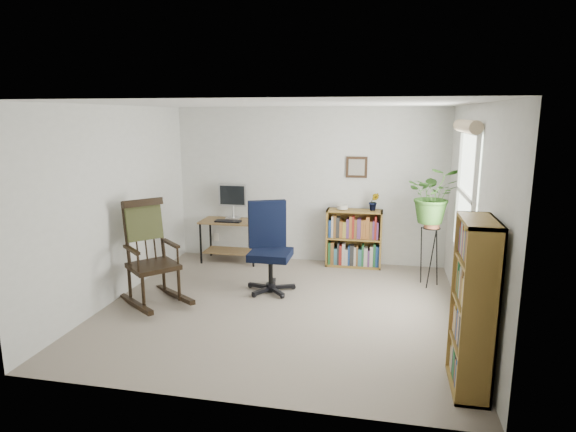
% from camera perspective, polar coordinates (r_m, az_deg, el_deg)
% --- Properties ---
extents(floor, '(4.20, 4.00, 0.00)m').
position_cam_1_polar(floor, '(5.91, -0.79, -10.80)').
color(floor, gray).
rests_on(floor, ground).
extents(ceiling, '(4.20, 4.00, 0.00)m').
position_cam_1_polar(ceiling, '(5.46, -0.86, 13.13)').
color(ceiling, white).
rests_on(ceiling, ground).
extents(wall_back, '(4.20, 0.00, 2.40)m').
position_cam_1_polar(wall_back, '(7.50, 2.44, 3.59)').
color(wall_back, silver).
rests_on(wall_back, ground).
extents(wall_front, '(4.20, 0.00, 2.40)m').
position_cam_1_polar(wall_front, '(3.69, -7.47, -5.25)').
color(wall_front, silver).
rests_on(wall_front, ground).
extents(wall_left, '(0.00, 4.00, 2.40)m').
position_cam_1_polar(wall_left, '(6.34, -19.70, 1.37)').
color(wall_left, silver).
rests_on(wall_left, ground).
extents(wall_right, '(0.00, 4.00, 2.40)m').
position_cam_1_polar(wall_right, '(5.52, 21.00, -0.21)').
color(wall_right, silver).
rests_on(wall_right, ground).
extents(window, '(0.12, 1.20, 1.50)m').
position_cam_1_polar(window, '(5.77, 20.29, 2.36)').
color(window, white).
rests_on(window, wall_right).
extents(desk, '(0.92, 0.51, 0.66)m').
position_cam_1_polar(desk, '(7.67, -6.77, -2.93)').
color(desk, olive).
rests_on(desk, floor).
extents(monitor, '(0.46, 0.16, 0.56)m').
position_cam_1_polar(monitor, '(7.66, -6.55, 1.75)').
color(monitor, '#B1B1B6').
rests_on(monitor, desk).
extents(keyboard, '(0.40, 0.15, 0.02)m').
position_cam_1_polar(keyboard, '(7.47, -7.12, -0.61)').
color(keyboard, black).
rests_on(keyboard, desk).
extents(office_chair, '(0.86, 0.86, 1.20)m').
position_cam_1_polar(office_chair, '(6.25, -2.09, -3.74)').
color(office_chair, black).
rests_on(office_chair, floor).
extents(rocking_chair, '(1.28, 1.24, 1.30)m').
position_cam_1_polar(rocking_chair, '(6.09, -15.76, -4.14)').
color(rocking_chair, black).
rests_on(rocking_chair, floor).
extents(low_bookshelf, '(0.84, 0.28, 0.88)m').
position_cam_1_polar(low_bookshelf, '(7.40, 7.82, -2.63)').
color(low_bookshelf, olive).
rests_on(low_bookshelf, floor).
extents(tall_bookshelf, '(0.28, 0.64, 1.47)m').
position_cam_1_polar(tall_bookshelf, '(4.31, 21.08, -9.95)').
color(tall_bookshelf, olive).
rests_on(tall_bookshelf, floor).
extents(plant_stand, '(0.28, 0.28, 0.94)m').
position_cam_1_polar(plant_stand, '(6.77, 16.48, -4.11)').
color(plant_stand, black).
rests_on(plant_stand, floor).
extents(spider_plant, '(1.69, 1.88, 1.46)m').
position_cam_1_polar(spider_plant, '(6.56, 17.06, 5.45)').
color(spider_plant, '#346222').
rests_on(spider_plant, plant_stand).
extents(potted_plant_small, '(0.13, 0.24, 0.11)m').
position_cam_1_polar(potted_plant_small, '(7.29, 10.13, 1.06)').
color(potted_plant_small, '#346222').
rests_on(potted_plant_small, low_bookshelf).
extents(framed_picture, '(0.32, 0.04, 0.32)m').
position_cam_1_polar(framed_picture, '(7.35, 8.13, 5.74)').
color(framed_picture, black).
rests_on(framed_picture, wall_back).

